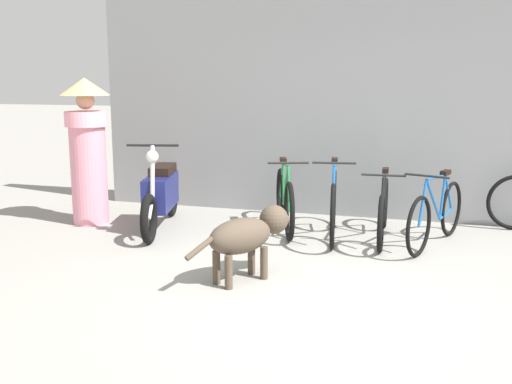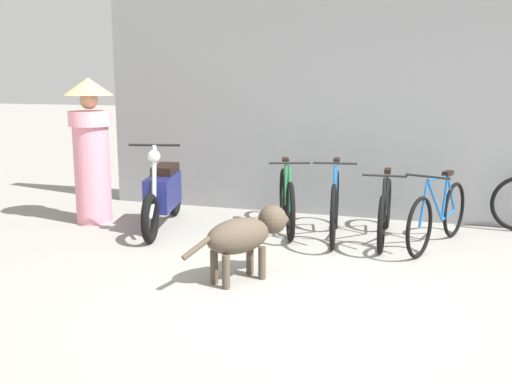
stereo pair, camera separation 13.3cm
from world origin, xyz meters
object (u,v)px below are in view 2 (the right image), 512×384
bicycle_2 (385,211)px  motorcycle (163,194)px  bicycle_0 (287,201)px  bicycle_1 (335,205)px  stray_dog (246,234)px  person_in_robes (91,145)px  bicycle_3 (438,215)px

bicycle_2 → motorcycle: size_ratio=0.92×
bicycle_0 → bicycle_2: size_ratio=0.94×
bicycle_2 → motorcycle: motorcycle is taller
bicycle_2 → motorcycle: (-2.58, -0.28, 0.10)m
bicycle_1 → stray_dog: bearing=-25.1°
bicycle_2 → person_in_robes: person_in_robes is taller
motorcycle → bicycle_0: bearing=91.0°
bicycle_0 → stray_dog: (0.12, -1.84, 0.07)m
bicycle_1 → bicycle_0: bearing=-115.4°
bicycle_1 → person_in_robes: person_in_robes is taller
bicycle_0 → person_in_robes: person_in_robes is taller
stray_dog → person_in_robes: 2.97m
bicycle_3 → motorcycle: size_ratio=0.85×
bicycle_0 → bicycle_2: (1.16, -0.10, -0.02)m
bicycle_0 → bicycle_1: (0.61, -0.19, 0.02)m
bicycle_0 → bicycle_2: bearing=65.3°
bicycle_3 → stray_dog: 2.29m
bicycle_0 → stray_dog: 1.84m
person_in_robes → bicycle_1: bearing=150.0°
bicycle_0 → person_in_robes: 2.50m
bicycle_3 → motorcycle: bearing=-67.7°
bicycle_1 → bicycle_2: size_ratio=0.98×
bicycle_3 → person_in_robes: 4.17m
bicycle_2 → person_in_robes: (-3.55, -0.26, 0.65)m
bicycle_3 → motorcycle: (-3.15, -0.18, 0.08)m
bicycle_3 → bicycle_1: bearing=-72.0°
bicycle_1 → stray_dog: bicycle_1 is taller
bicycle_1 → person_in_robes: (-3.01, -0.18, 0.60)m
bicycle_1 → motorcycle: size_ratio=0.89×
bicycle_3 → stray_dog: bicycle_3 is taller
bicycle_1 → motorcycle: bearing=-93.0°
bicycle_2 → bicycle_1: bearing=-83.7°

